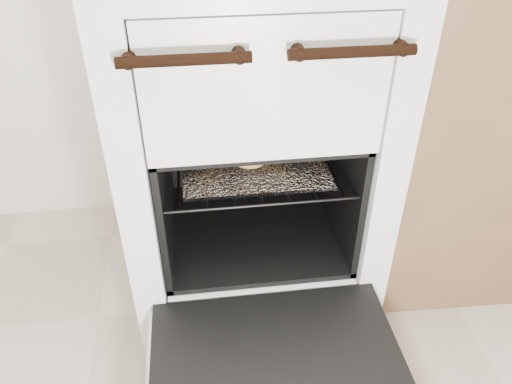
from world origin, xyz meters
TOP-DOWN VIEW (x-y plane):
  - stove at (0.10, 1.17)m, footprint 0.59×0.66m
  - oven_door at (0.10, 0.67)m, footprint 0.53×0.42m
  - oven_rack at (0.10, 1.10)m, footprint 0.43×0.42m
  - foil_sheet at (0.10, 1.08)m, footprint 0.34×0.30m
  - baked_rolls at (0.08, 1.13)m, footprint 0.31×0.23m

SIDE VIEW (x-z plane):
  - oven_door at x=0.10m, z-range 0.18..0.22m
  - stove at x=0.10m, z-range -0.01..0.90m
  - oven_rack at x=0.10m, z-range 0.44..0.45m
  - foil_sheet at x=0.10m, z-range 0.45..0.46m
  - baked_rolls at x=0.08m, z-range 0.45..0.50m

